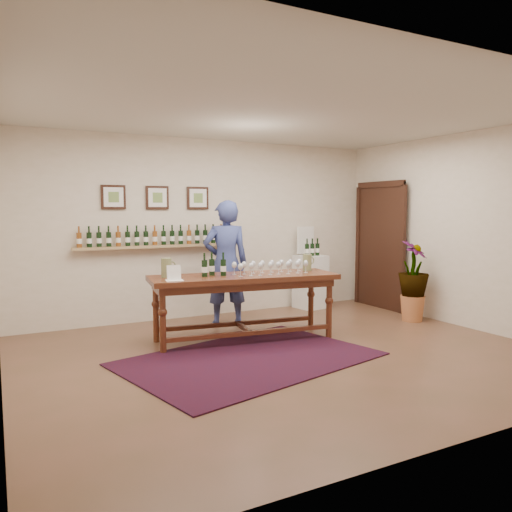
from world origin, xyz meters
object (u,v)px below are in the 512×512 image
display_pedestal (310,282)px  potted_plant (413,281)px  tasting_table (244,285)px  person (226,263)px

display_pedestal → potted_plant: size_ratio=0.86×
tasting_table → potted_plant: (2.78, -0.21, -0.11)m
tasting_table → display_pedestal: display_pedestal is taller
tasting_table → person: size_ratio=1.36×
potted_plant → person: person is taller
person → potted_plant: bearing=171.1°
display_pedestal → person: (-1.81, -0.47, 0.46)m
tasting_table → display_pedestal: bearing=43.1°
potted_plant → tasting_table: bearing=175.7°
tasting_table → person: person is taller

